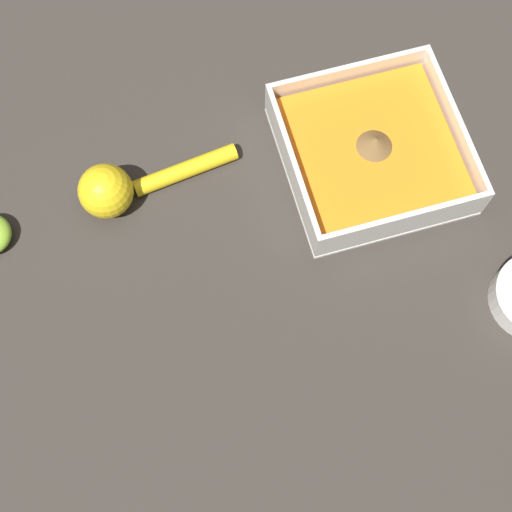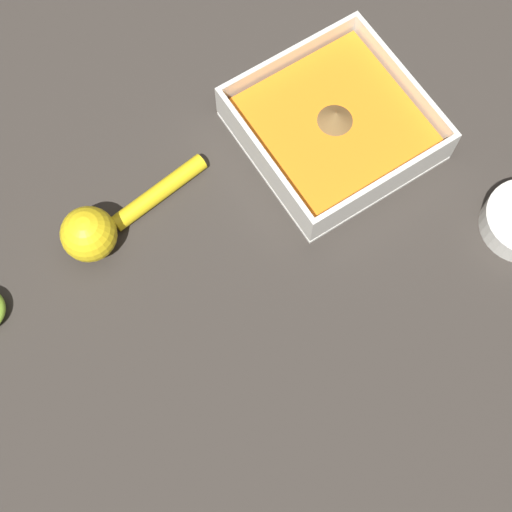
{
  "view_description": "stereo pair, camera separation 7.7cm",
  "coord_description": "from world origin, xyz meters",
  "views": [
    {
      "loc": [
        -0.26,
        -0.32,
        0.76
      ],
      "look_at": [
        -0.19,
        -0.07,
        0.03
      ],
      "focal_mm": 50.0,
      "sensor_mm": 36.0,
      "label": 1
    },
    {
      "loc": [
        -0.33,
        -0.29,
        0.76
      ],
      "look_at": [
        -0.19,
        -0.07,
        0.03
      ],
      "focal_mm": 50.0,
      "sensor_mm": 36.0,
      "label": 2
    }
  ],
  "objects": [
    {
      "name": "ground_plane",
      "position": [
        0.0,
        0.0,
        0.0
      ],
      "size": [
        4.0,
        4.0,
        0.0
      ],
      "primitive_type": "plane",
      "color": "#332D28"
    },
    {
      "name": "square_dish",
      "position": [
        -0.03,
        0.02,
        0.02
      ],
      "size": [
        0.2,
        0.2,
        0.06
      ],
      "color": "silver",
      "rests_on": "ground_plane"
    },
    {
      "name": "lemon_squeezer",
      "position": [
        -0.32,
        0.06,
        0.03
      ],
      "size": [
        0.19,
        0.06,
        0.06
      ],
      "rotation": [
        0.0,
        0.0,
        3.27
      ],
      "color": "yellow",
      "rests_on": "ground_plane"
    }
  ]
}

